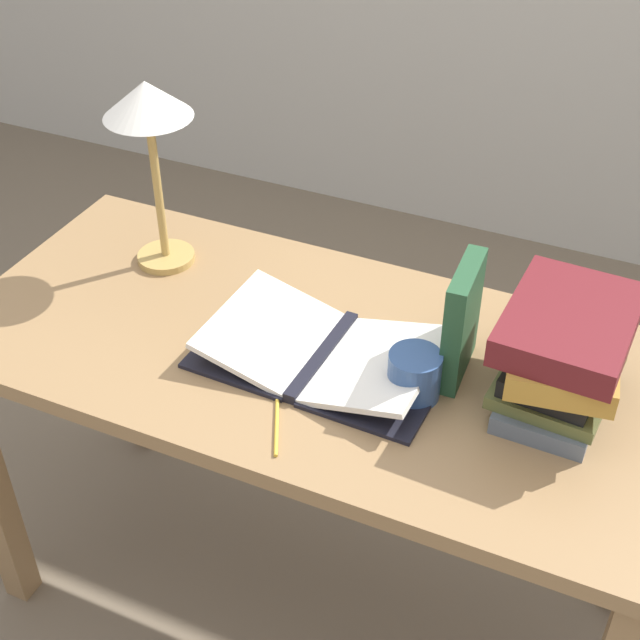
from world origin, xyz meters
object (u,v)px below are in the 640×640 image
object	(u,v)px
open_book	(322,352)
book_stack_tall	(563,354)
book_standing_upright	(462,321)
coffee_mug	(414,375)
reading_lamp	(149,119)
pencil	(277,423)

from	to	relation	value
open_book	book_stack_tall	xyz separation A→B (m)	(0.42, 0.07, 0.09)
open_book	book_standing_upright	distance (m)	0.27
book_standing_upright	coffee_mug	xyz separation A→B (m)	(-0.05, -0.10, -0.07)
open_book	coffee_mug	bearing A→B (deg)	-4.18
reading_lamp	coffee_mug	xyz separation A→B (m)	(0.63, -0.19, -0.29)
book_standing_upright	coffee_mug	bearing A→B (deg)	-121.06
coffee_mug	pencil	xyz separation A→B (m)	(-0.19, -0.17, -0.04)
book_stack_tall	coffee_mug	xyz separation A→B (m)	(-0.23, -0.09, -0.06)
book_stack_tall	coffee_mug	bearing A→B (deg)	-158.65
open_book	book_stack_tall	distance (m)	0.43
open_book	pencil	bearing A→B (deg)	-88.38
reading_lamp	pencil	size ratio (longest dim) A/B	2.83
book_standing_upright	book_stack_tall	bearing A→B (deg)	-4.37
coffee_mug	open_book	bearing A→B (deg)	173.81
open_book	reading_lamp	xyz separation A→B (m)	(-0.45, 0.17, 0.31)
reading_lamp	pencil	world-z (taller)	reading_lamp
coffee_mug	book_standing_upright	bearing A→B (deg)	61.87
book_standing_upright	pencil	distance (m)	0.37
open_book	book_standing_upright	world-z (taller)	book_standing_upright
open_book	reading_lamp	world-z (taller)	reading_lamp
book_standing_upright	coffee_mug	world-z (taller)	book_standing_upright
coffee_mug	pencil	size ratio (longest dim) A/B	0.77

